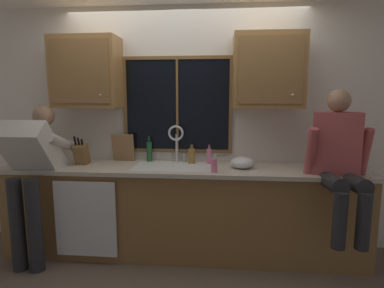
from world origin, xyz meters
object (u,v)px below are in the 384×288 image
(person_sitting_on_counter, at_px, (340,156))
(soap_dispenser, at_px, (214,165))
(knife_block, at_px, (81,154))
(person_standing, at_px, (32,168))
(cutting_board, at_px, (123,148))
(bottle_amber_small, at_px, (192,156))
(mixing_bowl, at_px, (242,163))
(bottle_green_glass, at_px, (209,156))
(bottle_tall_clear, at_px, (149,151))

(person_sitting_on_counter, height_order, soap_dispenser, person_sitting_on_counter)
(knife_block, relative_size, soap_dispenser, 1.83)
(person_standing, distance_m, cutting_board, 0.90)
(person_sitting_on_counter, relative_size, bottle_amber_small, 6.12)
(person_standing, height_order, cutting_board, person_standing)
(cutting_board, xyz_separation_m, mixing_bowl, (1.26, -0.22, -0.09))
(knife_block, relative_size, mixing_bowl, 1.38)
(cutting_board, xyz_separation_m, bottle_green_glass, (0.93, -0.05, -0.06))
(bottle_green_glass, relative_size, bottle_amber_small, 1.01)
(knife_block, bearing_deg, soap_dispenser, -9.11)
(mixing_bowl, bearing_deg, knife_block, 179.57)
(bottle_tall_clear, xyz_separation_m, bottle_amber_small, (0.47, -0.07, -0.03))
(person_standing, height_order, person_sitting_on_counter, person_sitting_on_counter)
(person_standing, bearing_deg, soap_dispenser, 2.96)
(knife_block, distance_m, soap_dispenser, 1.39)
(person_sitting_on_counter, height_order, bottle_green_glass, person_sitting_on_counter)
(cutting_board, bearing_deg, bottle_amber_small, -4.22)
(person_standing, xyz_separation_m, cutting_board, (0.73, 0.52, 0.12))
(soap_dispenser, bearing_deg, bottle_amber_small, 123.12)
(person_standing, bearing_deg, bottle_amber_small, 17.30)
(mixing_bowl, bearing_deg, bottle_green_glass, 153.39)
(cutting_board, height_order, bottle_amber_small, cutting_board)
(person_sitting_on_counter, bearing_deg, cutting_board, 166.78)
(person_standing, bearing_deg, bottle_tall_clear, 27.48)
(mixing_bowl, height_order, soap_dispenser, soap_dispenser)
(knife_block, relative_size, cutting_board, 1.07)
(person_sitting_on_counter, bearing_deg, soap_dispenser, 176.75)
(person_sitting_on_counter, relative_size, knife_block, 3.92)
(soap_dispenser, bearing_deg, cutting_board, 156.73)
(knife_block, distance_m, bottle_amber_small, 1.14)
(mixing_bowl, xyz_separation_m, bottle_tall_clear, (-0.98, 0.23, 0.06))
(cutting_board, relative_size, bottle_tall_clear, 1.10)
(knife_block, bearing_deg, bottle_amber_small, 7.66)
(mixing_bowl, xyz_separation_m, soap_dispenser, (-0.27, -0.21, 0.01))
(bottle_amber_small, bearing_deg, person_standing, -162.70)
(person_standing, relative_size, soap_dispenser, 8.71)
(person_sitting_on_counter, height_order, knife_block, person_sitting_on_counter)
(person_sitting_on_counter, xyz_separation_m, mixing_bowl, (-0.82, 0.27, -0.13))
(person_sitting_on_counter, height_order, bottle_tall_clear, person_sitting_on_counter)
(person_standing, distance_m, knife_block, 0.47)
(bottle_green_glass, bearing_deg, soap_dispenser, -80.85)
(knife_block, bearing_deg, bottle_green_glass, 6.64)
(person_standing, distance_m, bottle_amber_small, 1.55)
(person_standing, bearing_deg, person_sitting_on_counter, 0.56)
(person_standing, relative_size, knife_block, 4.75)
(person_standing, distance_m, bottle_green_glass, 1.73)
(soap_dispenser, height_order, bottle_tall_clear, bottle_tall_clear)
(cutting_board, height_order, mixing_bowl, cutting_board)
(soap_dispenser, bearing_deg, knife_block, 170.89)
(person_standing, relative_size, bottle_amber_small, 7.42)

